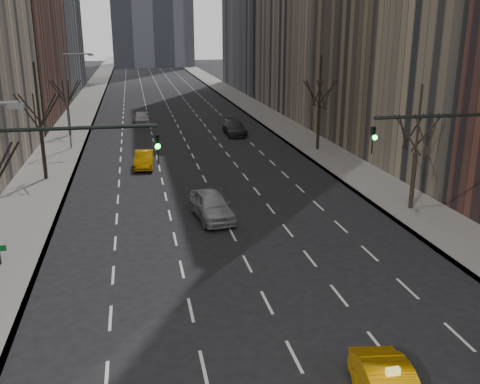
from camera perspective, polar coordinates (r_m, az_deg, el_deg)
sidewalk_left at (r=78.86m, az=-16.54°, el=8.22°), size 4.50×320.00×0.15m
sidewalk_right at (r=80.43m, az=1.31°, el=9.07°), size 4.50×320.00×0.15m
tree_lw_c at (r=42.91m, az=-20.49°, el=6.38°), size 3.36×3.50×8.74m
tree_lw_d at (r=60.63m, az=-17.94°, el=8.99°), size 3.36×3.50×7.36m
tree_rw_b at (r=35.12m, az=18.22°, el=3.92°), size 3.36×3.50×7.82m
tree_rw_c at (r=51.22m, az=8.45°, el=8.83°), size 3.36×3.50×8.74m
traffic_mast_left at (r=20.93m, az=-21.84°, el=0.05°), size 6.69×0.39×8.00m
traffic_mast_right at (r=24.99m, az=23.81°, el=2.43°), size 6.69×0.39×8.00m
streetlight_far at (r=53.35m, az=-17.68°, el=10.26°), size 2.83×0.22×9.00m
silver_sedan_ahead at (r=32.65m, az=-3.06°, el=-1.43°), size 2.60×5.16×1.69m
far_taxi at (r=45.50m, az=-10.19°, el=3.44°), size 1.76×4.34×1.40m
far_suv_grey at (r=59.07m, az=-0.56°, el=6.87°), size 2.27×5.34×1.54m
far_car_white at (r=66.80m, az=-10.48°, el=7.77°), size 2.02×4.60×1.54m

